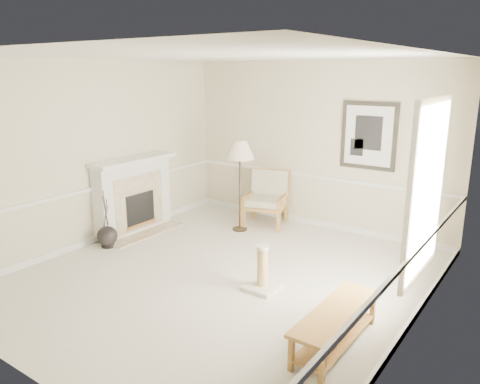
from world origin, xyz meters
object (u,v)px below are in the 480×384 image
at_px(armchair, 267,195).
at_px(floor_lamp, 240,152).
at_px(floor_vase, 107,237).
at_px(scratching_post, 262,276).
at_px(bench, 336,322).

relative_size(armchair, floor_lamp, 0.61).
relative_size(floor_vase, floor_lamp, 0.59).
xyz_separation_m(floor_vase, scratching_post, (2.81, 0.17, 0.01)).
bearing_deg(floor_lamp, floor_vase, -123.26).
relative_size(floor_vase, scratching_post, 1.60).
height_order(armchair, scratching_post, armchair).
xyz_separation_m(floor_lamp, bench, (2.86, -2.37, -1.13)).
xyz_separation_m(floor_vase, floor_lamp, (1.24, 1.89, 1.21)).
bearing_deg(armchair, bench, -65.10).
xyz_separation_m(armchair, floor_lamp, (-0.18, -0.62, 0.87)).
bearing_deg(armchair, floor_lamp, -122.94).
bearing_deg(floor_lamp, bench, -39.66).
bearing_deg(armchair, scratching_post, -76.31).
bearing_deg(scratching_post, armchair, 120.73).
distance_m(floor_vase, bench, 4.13).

